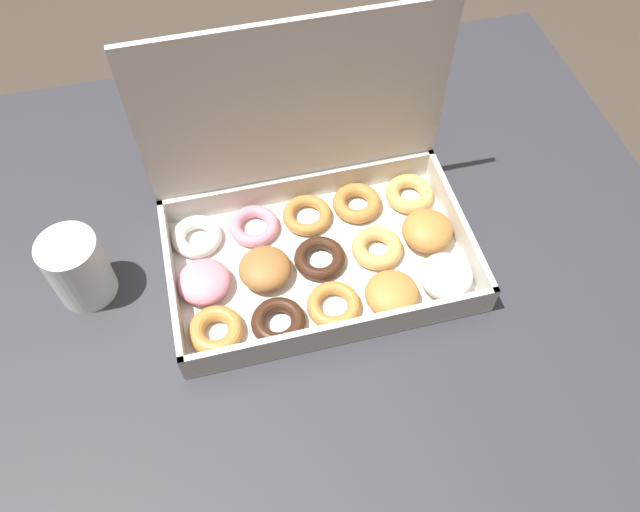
% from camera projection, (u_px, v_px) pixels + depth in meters
% --- Properties ---
extents(ground_plane, '(8.00, 8.00, 0.00)m').
position_uv_depth(ground_plane, '(311.00, 457.00, 1.45)').
color(ground_plane, '#42382D').
extents(dining_table, '(1.11, 1.00, 0.74)m').
position_uv_depth(dining_table, '(306.00, 326.00, 0.91)').
color(dining_table, '#2D2D33').
rests_on(dining_table, ground_plane).
extents(donut_box, '(0.40, 0.26, 0.30)m').
position_uv_depth(donut_box, '(320.00, 229.00, 0.83)').
color(donut_box, silver).
rests_on(donut_box, dining_table).
extents(coffee_mug, '(0.08, 0.08, 0.10)m').
position_uv_depth(coffee_mug, '(77.00, 268.00, 0.79)').
color(coffee_mug, white).
rests_on(coffee_mug, dining_table).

